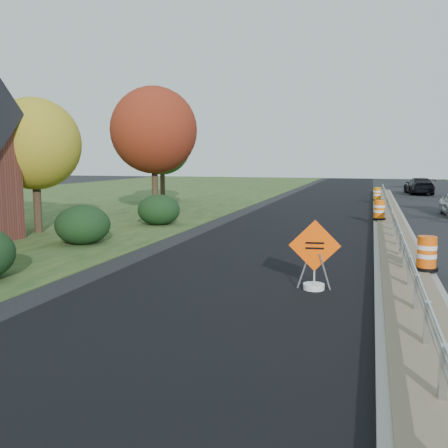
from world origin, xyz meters
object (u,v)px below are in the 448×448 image
(barrel_median_near, at_px, (427,254))
(car_dark_far, at_px, (419,186))
(barrel_median_far, at_px, (377,194))
(caution_sign, at_px, (314,272))
(barrel_median_mid, at_px, (379,210))

(barrel_median_near, height_order, car_dark_far, car_dark_far)
(barrel_median_near, height_order, barrel_median_far, barrel_median_far)
(barrel_median_near, relative_size, barrel_median_far, 0.98)
(car_dark_far, bearing_deg, caution_sign, 76.72)
(caution_sign, relative_size, barrel_median_near, 1.88)
(barrel_median_near, distance_m, barrel_median_far, 23.74)
(barrel_median_mid, height_order, car_dark_far, car_dark_far)
(caution_sign, height_order, barrel_median_near, caution_sign)
(caution_sign, relative_size, car_dark_far, 0.33)
(caution_sign, bearing_deg, car_dark_far, 73.29)
(caution_sign, distance_m, barrel_median_far, 25.86)
(barrel_median_near, relative_size, car_dark_far, 0.18)
(caution_sign, bearing_deg, barrel_median_far, 77.94)
(barrel_median_mid, xyz_separation_m, barrel_median_far, (0.00, 12.10, -0.01))
(barrel_median_mid, distance_m, car_dark_far, 23.88)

